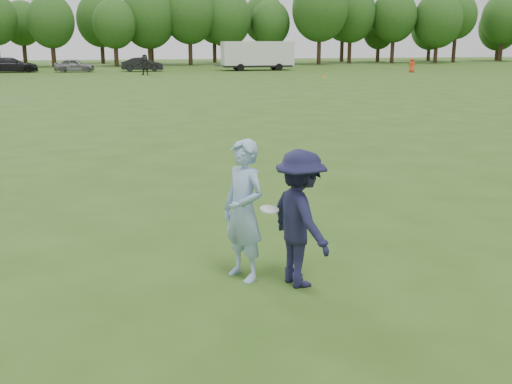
# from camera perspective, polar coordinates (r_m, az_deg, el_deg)

# --- Properties ---
(ground) EXTENTS (200.00, 200.00, 0.00)m
(ground) POSITION_cam_1_polar(r_m,az_deg,el_deg) (9.00, -0.88, -8.20)
(ground) COLOR #2B4C15
(ground) RESTS_ON ground
(thrower) EXTENTS (0.81, 0.91, 2.08)m
(thrower) POSITION_cam_1_polar(r_m,az_deg,el_deg) (8.68, -1.19, -1.79)
(thrower) COLOR #8EAFDB
(thrower) RESTS_ON ground
(defender) EXTENTS (1.02, 1.42, 1.98)m
(defender) POSITION_cam_1_polar(r_m,az_deg,el_deg) (8.50, 4.24, -2.54)
(defender) COLOR #191A39
(defender) RESTS_ON ground
(player_far_c) EXTENTS (0.89, 0.84, 1.53)m
(player_far_c) POSITION_cam_1_polar(r_m,az_deg,el_deg) (66.84, 14.62, 11.61)
(player_far_c) COLOR red
(player_far_c) RESTS_ON ground
(player_far_d) EXTENTS (1.94, 0.96, 2.00)m
(player_far_d) POSITION_cam_1_polar(r_m,az_deg,el_deg) (61.11, -10.54, 11.83)
(player_far_d) COLOR #282828
(player_far_d) RESTS_ON ground
(car_d) EXTENTS (5.60, 2.80, 1.56)m
(car_d) POSITION_cam_1_polar(r_m,az_deg,el_deg) (69.82, -22.27, 11.13)
(car_d) COLOR black
(car_d) RESTS_ON ground
(car_e) EXTENTS (4.27, 1.97, 1.42)m
(car_e) POSITION_cam_1_polar(r_m,az_deg,el_deg) (68.39, -16.91, 11.46)
(car_e) COLOR slate
(car_e) RESTS_ON ground
(car_f) EXTENTS (4.64, 1.92, 1.49)m
(car_f) POSITION_cam_1_polar(r_m,az_deg,el_deg) (68.13, -10.76, 11.85)
(car_f) COLOR black
(car_f) RESTS_ON ground
(field_cone) EXTENTS (0.28, 0.28, 0.30)m
(field_cone) POSITION_cam_1_polar(r_m,az_deg,el_deg) (55.86, 6.53, 10.89)
(field_cone) COLOR orange
(field_cone) RESTS_ON ground
(disc_in_play) EXTENTS (0.28, 0.28, 0.08)m
(disc_in_play) POSITION_cam_1_polar(r_m,az_deg,el_deg) (8.47, 1.29, -1.67)
(disc_in_play) COLOR white
(disc_in_play) RESTS_ON ground
(cargo_trailer) EXTENTS (9.00, 2.75, 3.20)m
(cargo_trailer) POSITION_cam_1_polar(r_m,az_deg,el_deg) (69.20, 0.13, 12.98)
(cargo_trailer) COLOR silver
(cargo_trailer) RESTS_ON ground
(treeline) EXTENTS (130.35, 18.39, 11.74)m
(treeline) POSITION_cam_1_polar(r_m,az_deg,el_deg) (85.20, -10.28, 16.04)
(treeline) COLOR #332114
(treeline) RESTS_ON ground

